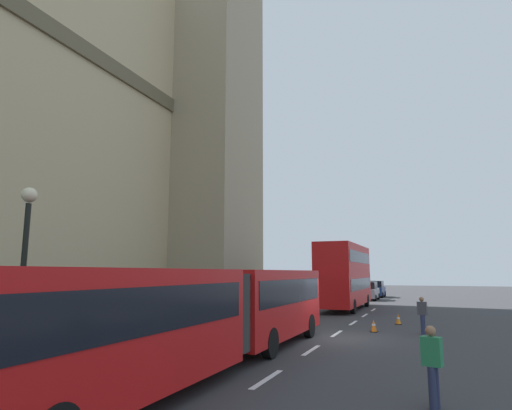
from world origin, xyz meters
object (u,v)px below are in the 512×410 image
object	(u,v)px
traffic_cone_west	(374,326)
street_lamp	(24,264)
sedan_trailing	(376,289)
double_decker_bus	(345,274)
articulated_bus	(211,308)
pedestrian_by_kerb	(422,314)
pedestrian_near_cones	(432,363)
sedan_lead	(368,291)
traffic_cone_middle	(398,319)

from	to	relation	value
traffic_cone_west	street_lamp	world-z (taller)	street_lamp
sedan_trailing	double_decker_bus	bearing A→B (deg)	179.28
articulated_bus	pedestrian_by_kerb	distance (m)	11.56
articulated_bus	pedestrian_near_cones	distance (m)	6.39
sedan_lead	pedestrian_by_kerb	world-z (taller)	sedan_lead
double_decker_bus	pedestrian_near_cones	size ratio (longest dim) A/B	6.24
pedestrian_by_kerb	sedan_lead	bearing A→B (deg)	13.15
articulated_bus	traffic_cone_west	bearing A→B (deg)	-19.62
double_decker_bus	street_lamp	world-z (taller)	street_lamp
sedan_lead	pedestrian_near_cones	distance (m)	36.12
street_lamp	pedestrian_by_kerb	bearing A→B (deg)	-38.45
traffic_cone_middle	double_decker_bus	bearing A→B (deg)	27.50
sedan_trailing	pedestrian_by_kerb	xyz separation A→B (m)	(-29.65, -5.52, -0.00)
sedan_trailing	traffic_cone_middle	size ratio (longest dim) A/B	7.59
street_lamp	sedan_lead	bearing A→B (deg)	-7.15
pedestrian_near_cones	pedestrian_by_kerb	distance (m)	11.60
articulated_bus	pedestrian_by_kerb	world-z (taller)	articulated_bus
articulated_bus	sedan_trailing	bearing A→B (deg)	-0.32
sedan_trailing	traffic_cone_west	size ratio (longest dim) A/B	7.59
sedan_lead	sedan_trailing	bearing A→B (deg)	-0.97
street_lamp	traffic_cone_middle	bearing A→B (deg)	-28.54
double_decker_bus	traffic_cone_middle	world-z (taller)	double_decker_bus
sedan_lead	sedan_trailing	world-z (taller)	same
sedan_lead	sedan_trailing	xyz separation A→B (m)	(5.63, -0.10, 0.00)
double_decker_bus	pedestrian_near_cones	bearing A→B (deg)	-165.39
sedan_lead	street_lamp	bearing A→B (deg)	172.85
pedestrian_near_cones	pedestrian_by_kerb	bearing A→B (deg)	1.96
traffic_cone_west	traffic_cone_middle	world-z (taller)	same
articulated_bus	sedan_lead	bearing A→B (deg)	-0.21
traffic_cone_west	traffic_cone_middle	distance (m)	3.70
traffic_cone_west	street_lamp	xyz separation A→B (m)	(-12.78, 8.03, 2.77)
pedestrian_by_kerb	traffic_cone_middle	bearing A→B (deg)	20.97
double_decker_bus	traffic_cone_middle	bearing A→B (deg)	-152.50
articulated_bus	traffic_cone_middle	world-z (taller)	articulated_bus
double_decker_bus	articulated_bus	bearing A→B (deg)	-179.99
articulated_bus	sedan_lead	world-z (taller)	articulated_bus
double_decker_bus	street_lamp	bearing A→B (deg)	169.72
traffic_cone_middle	street_lamp	size ratio (longest dim) A/B	0.11
sedan_lead	pedestrian_near_cones	size ratio (longest dim) A/B	2.60
articulated_bus	pedestrian_near_cones	size ratio (longest dim) A/B	10.02
articulated_bus	traffic_cone_middle	size ratio (longest dim) A/B	29.20
sedan_lead	street_lamp	world-z (taller)	street_lamp
sedan_lead	pedestrian_by_kerb	bearing A→B (deg)	-166.85
sedan_lead	pedestrian_by_kerb	xyz separation A→B (m)	(-24.02, -5.61, -0.00)
traffic_cone_west	pedestrian_by_kerb	distance (m)	2.30
sedan_lead	street_lamp	size ratio (longest dim) A/B	0.83
pedestrian_near_cones	pedestrian_by_kerb	world-z (taller)	same
street_lamp	pedestrian_near_cones	world-z (taller)	street_lamp
traffic_cone_middle	pedestrian_by_kerb	bearing A→B (deg)	-159.03
sedan_lead	double_decker_bus	bearing A→B (deg)	179.40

